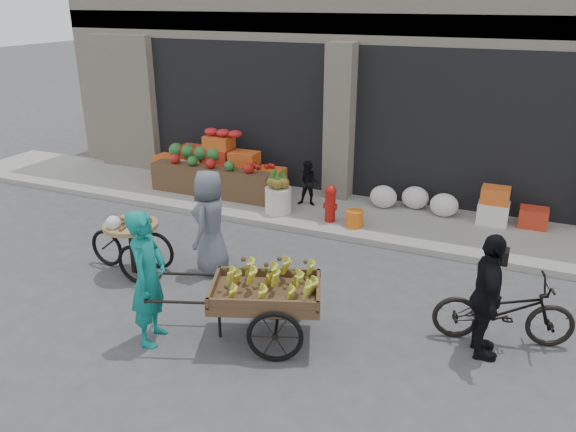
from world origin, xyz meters
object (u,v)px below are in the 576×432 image
at_px(fire_hydrant, 330,202).
at_px(tricycle_cart, 132,239).
at_px(orange_bucket, 354,218).
at_px(pineapple_bin, 278,200).
at_px(vendor_woman, 148,278).
at_px(cyclist, 487,297).
at_px(vendor_grey, 210,222).
at_px(seated_person, 309,183).
at_px(banana_cart, 262,290).
at_px(bicycle, 504,310).

height_order(fire_hydrant, tricycle_cart, tricycle_cart).
xyz_separation_m(fire_hydrant, orange_bucket, (0.50, -0.05, -0.23)).
relative_size(pineapple_bin, orange_bucket, 1.62).
bearing_deg(fire_hydrant, pineapple_bin, 177.40).
relative_size(vendor_woman, cyclist, 1.11).
bearing_deg(pineapple_bin, vendor_grey, -89.81).
height_order(fire_hydrant, cyclist, cyclist).
distance_m(seated_person, vendor_grey, 3.17).
relative_size(pineapple_bin, fire_hydrant, 0.73).
xyz_separation_m(banana_cart, tricycle_cart, (-2.69, 0.85, -0.14)).
height_order(fire_hydrant, seated_person, seated_person).
relative_size(seated_person, vendor_grey, 0.56).
xyz_separation_m(seated_person, bicycle, (3.97, -3.36, -0.13)).
distance_m(pineapple_bin, bicycle, 5.17).
distance_m(orange_bucket, banana_cart, 3.85).
relative_size(seated_person, tricycle_cart, 0.65).
distance_m(seated_person, vendor_woman, 5.12).
bearing_deg(seated_person, bicycle, -50.20).
bearing_deg(cyclist, tricycle_cart, 75.26).
xyz_separation_m(vendor_woman, cyclist, (3.85, 1.35, -0.09)).
relative_size(fire_hydrant, seated_person, 0.76).
bearing_deg(cyclist, banana_cart, 92.74).
bearing_deg(seated_person, pineapple_bin, -133.69).
xyz_separation_m(fire_hydrant, cyclist, (3.07, -3.11, 0.29)).
xyz_separation_m(fire_hydrant, banana_cart, (0.49, -3.88, 0.20)).
height_order(orange_bucket, vendor_woman, vendor_woman).
distance_m(fire_hydrant, vendor_woman, 4.54).
distance_m(seated_person, tricycle_cart, 3.97).
height_order(vendor_grey, bicycle, vendor_grey).
relative_size(pineapple_bin, vendor_woman, 0.30).
distance_m(tricycle_cart, bicycle, 5.49).
height_order(orange_bucket, banana_cart, banana_cart).
bearing_deg(orange_bucket, vendor_grey, -123.16).
bearing_deg(bicycle, tricycle_cart, 79.47).
bearing_deg(tricycle_cart, cyclist, 1.33).
height_order(banana_cart, bicycle, banana_cart).
bearing_deg(fire_hydrant, vendor_woman, -99.86).
relative_size(seated_person, vendor_woman, 0.53).
bearing_deg(vendor_woman, bicycle, -80.92).
xyz_separation_m(tricycle_cart, bicycle, (5.47, 0.32, -0.11)).
height_order(banana_cart, vendor_woman, vendor_woman).
bearing_deg(cyclist, bicycle, -40.41).
xyz_separation_m(seated_person, cyclist, (3.77, -3.76, 0.21)).
xyz_separation_m(fire_hydrant, vendor_woman, (-0.78, -4.46, 0.38)).
height_order(pineapple_bin, vendor_grey, vendor_grey).
relative_size(banana_cart, vendor_grey, 1.49).
bearing_deg(cyclist, seated_person, 31.27).
distance_m(fire_hydrant, orange_bucket, 0.55).
relative_size(seated_person, cyclist, 0.59).
height_order(pineapple_bin, orange_bucket, pineapple_bin).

